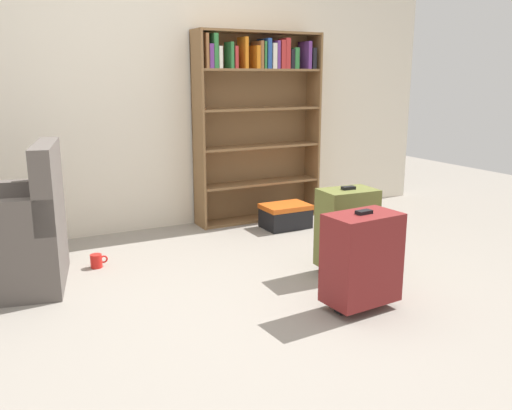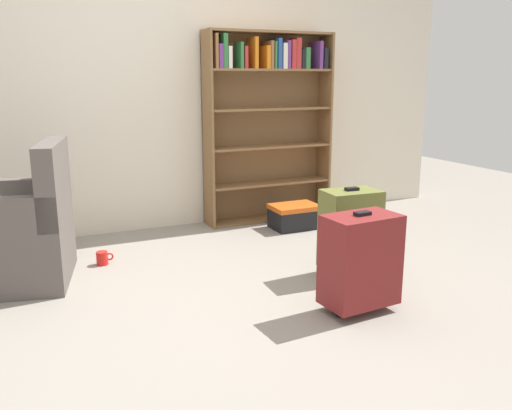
% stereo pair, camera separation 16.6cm
% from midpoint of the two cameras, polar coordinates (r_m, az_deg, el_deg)
% --- Properties ---
extents(ground_plane, '(10.12, 10.12, 0.00)m').
position_cam_midpoint_polar(ground_plane, '(3.19, -3.02, -10.52)').
color(ground_plane, gray).
extents(back_wall, '(5.78, 0.10, 2.60)m').
position_cam_midpoint_polar(back_wall, '(4.68, -13.04, 13.18)').
color(back_wall, beige).
rests_on(back_wall, ground).
extents(bookshelf, '(1.17, 0.26, 1.67)m').
position_cam_midpoint_polar(bookshelf, '(4.89, -0.94, 9.70)').
color(bookshelf, brown).
rests_on(bookshelf, ground).
extents(armchair, '(0.83, 0.83, 0.90)m').
position_cam_midpoint_polar(armchair, '(3.73, -25.70, -3.15)').
color(armchair, '#59514C').
rests_on(armchair, ground).
extents(mug, '(0.12, 0.08, 0.10)m').
position_cam_midpoint_polar(mug, '(3.94, -17.64, -5.65)').
color(mug, red).
rests_on(mug, ground).
extents(storage_box, '(0.40, 0.29, 0.21)m').
position_cam_midpoint_polar(storage_box, '(4.72, 2.13, -1.10)').
color(storage_box, black).
rests_on(storage_box, ground).
extents(suitcase_dark_red, '(0.43, 0.28, 0.58)m').
position_cam_midpoint_polar(suitcase_dark_red, '(3.08, 9.58, -5.55)').
color(suitcase_dark_red, maroon).
rests_on(suitcase_dark_red, ground).
extents(suitcase_olive, '(0.38, 0.26, 0.59)m').
position_cam_midpoint_polar(suitcase_olive, '(3.63, 8.27, -2.44)').
color(suitcase_olive, brown).
rests_on(suitcase_olive, ground).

